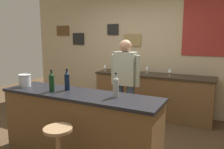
% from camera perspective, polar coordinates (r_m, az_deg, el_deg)
% --- Properties ---
extents(ground_plane, '(10.00, 10.00, 0.00)m').
position_cam_1_polar(ground_plane, '(3.66, -4.41, -17.42)').
color(ground_plane, '#4C3823').
extents(back_wall, '(6.00, 0.09, 2.80)m').
position_cam_1_polar(back_wall, '(5.09, 7.85, 6.75)').
color(back_wall, tan).
rests_on(back_wall, ground_plane).
extents(bar_counter, '(2.28, 0.60, 0.92)m').
position_cam_1_polar(bar_counter, '(3.17, -8.42, -12.80)').
color(bar_counter, brown).
rests_on(bar_counter, ground_plane).
extents(side_counter, '(2.45, 0.56, 0.90)m').
position_cam_1_polar(side_counter, '(4.77, 10.23, -5.25)').
color(side_counter, brown).
rests_on(side_counter, ground_plane).
extents(bartender, '(0.52, 0.21, 1.62)m').
position_cam_1_polar(bartender, '(3.77, 3.39, -1.51)').
color(bartender, '#384766').
rests_on(bartender, ground_plane).
extents(bar_stool, '(0.32, 0.32, 0.68)m').
position_cam_1_polar(bar_stool, '(2.66, -13.57, -17.53)').
color(bar_stool, olive).
rests_on(bar_stool, ground_plane).
extents(wine_bottle_a, '(0.07, 0.07, 0.31)m').
position_cam_1_polar(wine_bottle_a, '(3.15, -15.25, -1.85)').
color(wine_bottle_a, black).
rests_on(wine_bottle_a, bar_counter).
extents(wine_bottle_b, '(0.07, 0.07, 0.31)m').
position_cam_1_polar(wine_bottle_b, '(3.19, -11.49, -1.54)').
color(wine_bottle_b, black).
rests_on(wine_bottle_b, bar_counter).
extents(wine_bottle_c, '(0.07, 0.07, 0.31)m').
position_cam_1_polar(wine_bottle_c, '(2.77, 0.97, -3.06)').
color(wine_bottle_c, '#999E99').
rests_on(wine_bottle_c, bar_counter).
extents(ice_bucket, '(0.19, 0.19, 0.19)m').
position_cam_1_polar(ice_bucket, '(3.61, -21.50, -1.35)').
color(ice_bucket, '#B7BABF').
rests_on(ice_bucket, bar_counter).
extents(wine_glass_a, '(0.07, 0.07, 0.16)m').
position_cam_1_polar(wine_glass_a, '(5.03, -1.82, 2.17)').
color(wine_glass_a, silver).
rests_on(wine_glass_a, side_counter).
extents(wine_glass_b, '(0.07, 0.07, 0.16)m').
position_cam_1_polar(wine_glass_b, '(4.78, 5.36, 1.74)').
color(wine_glass_b, silver).
rests_on(wine_glass_b, side_counter).
extents(wine_glass_c, '(0.07, 0.07, 0.16)m').
position_cam_1_polar(wine_glass_c, '(4.79, 9.02, 1.68)').
color(wine_glass_c, silver).
rests_on(wine_glass_c, side_counter).
extents(wine_glass_d, '(0.07, 0.07, 0.16)m').
position_cam_1_polar(wine_glass_d, '(4.52, 14.62, 1.01)').
color(wine_glass_d, silver).
rests_on(wine_glass_d, side_counter).
extents(coffee_mug, '(0.12, 0.08, 0.09)m').
position_cam_1_polar(coffee_mug, '(4.86, 2.48, 1.16)').
color(coffee_mug, '#B2332D').
rests_on(coffee_mug, side_counter).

